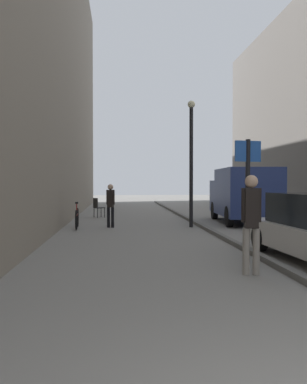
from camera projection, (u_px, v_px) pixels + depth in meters
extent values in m
plane|color=gray|center=(163.00, 232.00, 13.81)|extent=(80.00, 80.00, 0.00)
cube|color=gray|center=(22.00, 9.00, 13.22)|extent=(2.17, 40.00, 14.81)
cube|color=#615F5B|center=(208.00, 229.00, 13.94)|extent=(0.16, 40.00, 0.12)
cylinder|color=gray|center=(246.00, 251.00, 7.36)|extent=(0.13, 0.13, 0.86)
cylinder|color=gray|center=(256.00, 251.00, 7.34)|extent=(0.13, 0.13, 0.86)
cube|color=black|center=(251.00, 208.00, 7.33)|extent=(0.27, 0.23, 0.73)
cylinder|color=black|center=(244.00, 205.00, 7.34)|extent=(0.10, 0.10, 0.62)
cylinder|color=black|center=(259.00, 205.00, 7.32)|extent=(0.10, 0.10, 0.62)
sphere|color=tan|center=(251.00, 182.00, 7.32)|extent=(0.24, 0.24, 0.24)
cylinder|color=black|center=(113.00, 217.00, 15.03)|extent=(0.11, 0.11, 0.76)
cylinder|color=black|center=(108.00, 217.00, 15.06)|extent=(0.11, 0.11, 0.76)
cube|color=black|center=(110.00, 198.00, 15.03)|extent=(0.26, 0.23, 0.65)
cylinder|color=black|center=(113.00, 197.00, 15.00)|extent=(0.09, 0.09, 0.55)
cylinder|color=black|center=(108.00, 197.00, 15.05)|extent=(0.09, 0.09, 0.55)
sphere|color=tan|center=(110.00, 187.00, 15.02)|extent=(0.21, 0.21, 0.21)
cube|color=navy|center=(247.00, 192.00, 16.22)|extent=(2.30, 3.61, 1.91)
cube|color=navy|center=(234.00, 196.00, 18.63)|extent=(2.14, 1.49, 1.44)
cube|color=black|center=(232.00, 189.00, 19.10)|extent=(1.72, 0.16, 0.63)
cylinder|color=black|center=(214.00, 210.00, 18.50)|extent=(0.28, 0.81, 0.80)
cylinder|color=black|center=(254.00, 210.00, 18.53)|extent=(0.28, 0.81, 0.80)
cylinder|color=black|center=(229.00, 217.00, 15.19)|extent=(0.28, 0.81, 0.80)
cylinder|color=black|center=(278.00, 216.00, 15.22)|extent=(0.28, 0.81, 0.80)
cylinder|color=black|center=(260.00, 238.00, 9.88)|extent=(0.23, 0.65, 0.64)
cylinder|color=black|center=(248.00, 201.00, 8.51)|extent=(0.10, 0.10, 2.60)
cube|color=#2659B2|center=(248.00, 151.00, 8.49)|extent=(0.60, 0.14, 0.44)
cylinder|color=black|center=(191.00, 168.00, 15.14)|extent=(0.14, 0.14, 4.50)
sphere|color=beige|center=(191.00, 104.00, 15.08)|extent=(0.28, 0.28, 0.28)
torus|color=black|center=(78.00, 217.00, 15.29)|extent=(0.10, 0.72, 0.72)
torus|color=black|center=(76.00, 220.00, 14.25)|extent=(0.10, 0.72, 0.72)
cylinder|color=maroon|center=(77.00, 214.00, 14.77)|extent=(0.10, 0.95, 0.05)
cylinder|color=maroon|center=(77.00, 209.00, 14.58)|extent=(0.04, 0.04, 0.40)
cube|color=black|center=(77.00, 203.00, 14.57)|extent=(0.11, 0.25, 0.06)
cylinder|color=black|center=(101.00, 212.00, 19.60)|extent=(0.04, 0.04, 0.45)
cylinder|color=black|center=(105.00, 213.00, 19.29)|extent=(0.04, 0.04, 0.45)
cylinder|color=black|center=(94.00, 213.00, 19.40)|extent=(0.04, 0.04, 0.45)
cylinder|color=black|center=(97.00, 213.00, 19.08)|extent=(0.04, 0.04, 0.45)
cube|color=black|center=(99.00, 208.00, 19.34)|extent=(0.60, 0.60, 0.04)
cube|color=black|center=(95.00, 203.00, 19.22)|extent=(0.25, 0.41, 0.45)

